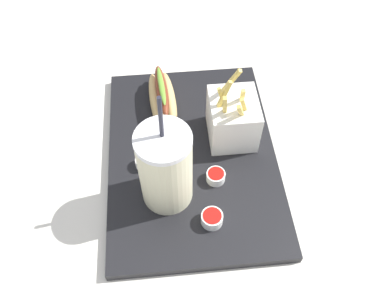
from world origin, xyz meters
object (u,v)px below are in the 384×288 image
Objects in this scene: hot_dog_1 at (162,97)px; ketchup_cup_1 at (143,162)px; fries_basket at (233,119)px; ketchup_cup_2 at (212,218)px; ketchup_cup_3 at (216,176)px; soda_cup at (165,168)px.

ketchup_cup_1 is (-0.15, 0.05, -0.01)m from hot_dog_1.
hot_dog_1 is at bearing 55.29° from fries_basket.
ketchup_cup_2 is (-0.13, -0.12, 0.00)m from ketchup_cup_1.
ketchup_cup_1 is 0.14m from ketchup_cup_3.
soda_cup is at bearing -147.05° from ketchup_cup_1.
ketchup_cup_2 is at bearing -138.16° from ketchup_cup_1.
ketchup_cup_3 is at bearing -155.72° from hot_dog_1.
fries_basket reaches higher than ketchup_cup_3.
soda_cup is 0.12m from ketchup_cup_3.
soda_cup is 0.19m from fries_basket.
soda_cup reaches higher than ketchup_cup_2.
soda_cup reaches higher than ketchup_cup_1.
soda_cup is 0.11m from ketchup_cup_1.
soda_cup is 8.10× the size of ketchup_cup_1.
ketchup_cup_1 is at bearing 71.66° from ketchup_cup_3.
soda_cup is 6.50× the size of ketchup_cup_2.
ketchup_cup_3 is (0.02, -0.09, -0.07)m from soda_cup.
hot_dog_1 is (0.22, -0.00, -0.06)m from soda_cup.
ketchup_cup_1 is (0.07, 0.04, -0.07)m from soda_cup.
ketchup_cup_2 is (-0.28, -0.07, -0.01)m from hot_dog_1.
soda_cup reaches higher than hot_dog_1.
fries_basket is at bearing -18.36° from ketchup_cup_2.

